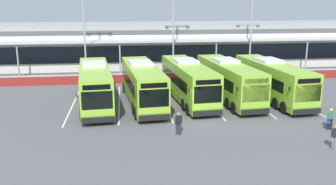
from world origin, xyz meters
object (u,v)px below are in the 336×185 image
object	(u,v)px
pedestrian_in_dark_coat	(179,123)
lamp_post_west	(84,27)
lamp_post_east	(251,25)
coach_bus_left_centre	(142,85)
pedestrian_child	(335,137)
lamp_post_centre	(173,26)
coach_bus_centre	(188,82)
coach_bus_leftmost	(95,86)
coach_bus_right_centre	(228,81)
coach_bus_rightmost	(272,81)
pedestrian_with_handbag	(330,118)

from	to	relation	value
pedestrian_in_dark_coat	lamp_post_west	bearing A→B (deg)	112.69
lamp_post_east	coach_bus_left_centre	bearing A→B (deg)	-140.07
pedestrian_child	lamp_post_west	world-z (taller)	lamp_post_west
pedestrian_child	lamp_post_west	size ratio (longest dim) A/B	0.15
coach_bus_left_centre	lamp_post_centre	distance (m)	13.35
coach_bus_left_centre	pedestrian_in_dark_coat	xyz separation A→B (m)	(2.08, -8.48, -0.91)
coach_bus_centre	pedestrian_child	size ratio (longest dim) A/B	7.61
lamp_post_centre	lamp_post_west	bearing A→B (deg)	-175.26
coach_bus_leftmost	coach_bus_centre	xyz separation A→B (m)	(8.57, 0.73, 0.00)
coach_bus_left_centre	pedestrian_in_dark_coat	world-z (taller)	coach_bus_left_centre
coach_bus_leftmost	pedestrian_child	world-z (taller)	coach_bus_leftmost
coach_bus_right_centre	coach_bus_rightmost	xyz separation A→B (m)	(4.17, -0.44, 0.00)
coach_bus_leftmost	coach_bus_right_centre	bearing A→B (deg)	2.88
lamp_post_west	pedestrian_with_handbag	bearing A→B (deg)	-45.55
coach_bus_right_centre	pedestrian_child	size ratio (longest dim) A/B	7.61
coach_bus_rightmost	lamp_post_east	size ratio (longest dim) A/B	1.12
lamp_post_centre	coach_bus_centre	bearing A→B (deg)	-90.60
coach_bus_left_centre	pedestrian_with_handbag	size ratio (longest dim) A/B	7.61
coach_bus_leftmost	pedestrian_with_handbag	size ratio (longest dim) A/B	7.61
pedestrian_with_handbag	lamp_post_east	size ratio (longest dim) A/B	0.15
coach_bus_leftmost	lamp_post_east	distance (m)	22.43
coach_bus_centre	coach_bus_rightmost	bearing A→B (deg)	-3.90
coach_bus_left_centre	coach_bus_right_centre	bearing A→B (deg)	3.81
coach_bus_leftmost	coach_bus_left_centre	world-z (taller)	same
coach_bus_centre	coach_bus_rightmost	distance (m)	8.07
coach_bus_rightmost	coach_bus_right_centre	bearing A→B (deg)	173.94
coach_bus_rightmost	lamp_post_east	bearing A→B (deg)	81.22
coach_bus_centre	coach_bus_left_centre	bearing A→B (deg)	-171.41
coach_bus_left_centre	pedestrian_in_dark_coat	bearing A→B (deg)	-76.23
coach_bus_leftmost	lamp_post_east	xyz separation A→B (m)	(18.44, 11.95, 4.50)
coach_bus_left_centre	coach_bus_centre	bearing A→B (deg)	8.59
coach_bus_left_centre	pedestrian_child	size ratio (longest dim) A/B	7.61
coach_bus_leftmost	coach_bus_rightmost	size ratio (longest dim) A/B	1.00
coach_bus_rightmost	coach_bus_left_centre	bearing A→B (deg)	-179.52
lamp_post_centre	pedestrian_in_dark_coat	bearing A→B (deg)	-96.63
lamp_post_west	lamp_post_east	world-z (taller)	same
coach_bus_leftmost	lamp_post_west	xyz separation A→B (m)	(-1.77, 10.97, 4.50)
coach_bus_centre	lamp_post_centre	size ratio (longest dim) A/B	1.12
coach_bus_right_centre	lamp_post_west	world-z (taller)	lamp_post_west
coach_bus_rightmost	pedestrian_in_dark_coat	xyz separation A→B (m)	(-10.28, -8.58, -0.91)
coach_bus_rightmost	lamp_post_west	world-z (taller)	lamp_post_west
coach_bus_left_centre	lamp_post_west	distance (m)	13.24
coach_bus_rightmost	pedestrian_with_handbag	xyz separation A→B (m)	(0.92, -8.89, -0.93)
coach_bus_right_centre	lamp_post_east	distance (m)	13.57
coach_bus_leftmost	lamp_post_west	bearing A→B (deg)	99.14
coach_bus_left_centre	pedestrian_child	world-z (taller)	coach_bus_left_centre
coach_bus_right_centre	coach_bus_leftmost	bearing A→B (deg)	-177.12
coach_bus_right_centre	pedestrian_with_handbag	world-z (taller)	coach_bus_right_centre
coach_bus_right_centre	pedestrian_in_dark_coat	distance (m)	10.94
coach_bus_right_centre	lamp_post_east	size ratio (longest dim) A/B	1.12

